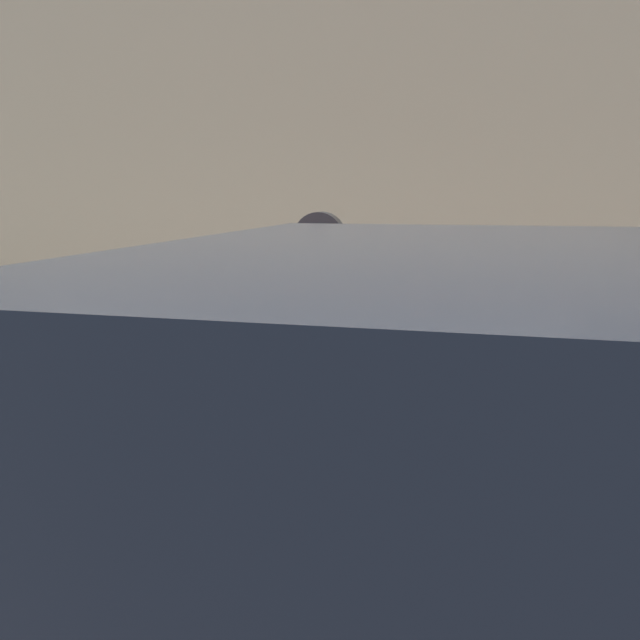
{
  "coord_description": "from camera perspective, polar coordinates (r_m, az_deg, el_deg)",
  "views": [
    {
      "loc": [
        0.67,
        -1.64,
        1.88
      ],
      "look_at": [
        0.17,
        1.07,
        1.33
      ],
      "focal_mm": 35.0,
      "sensor_mm": 36.0,
      "label": 1
    }
  ],
  "objects": [
    {
      "name": "sidewalk",
      "position": [
        4.29,
        0.4,
        -13.55
      ],
      "size": [
        24.0,
        2.8,
        0.15
      ],
      "color": "#9E9B96",
      "rests_on": "ground_plane"
    },
    {
      "name": "building_facade",
      "position": [
        6.48,
        4.53,
        23.02
      ],
      "size": [
        24.0,
        0.3,
        6.4
      ],
      "color": "tan",
      "rests_on": "ground_plane"
    },
    {
      "name": "parking_meter",
      "position": [
        2.82,
        -0.0,
        -1.09
      ],
      "size": [
        0.22,
        0.14,
        1.66
      ],
      "color": "gray",
      "rests_on": "sidewalk"
    }
  ]
}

